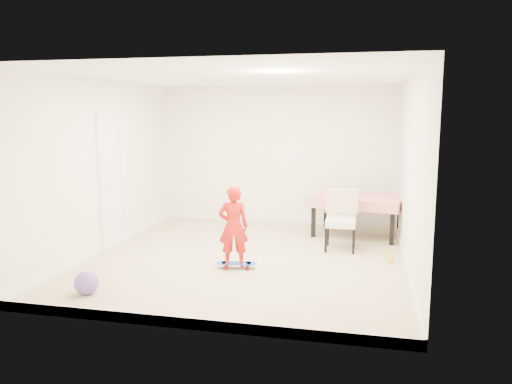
% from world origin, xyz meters
% --- Properties ---
extents(ground, '(5.00, 5.00, 0.00)m').
position_xyz_m(ground, '(0.00, 0.00, 0.00)').
color(ground, tan).
rests_on(ground, ground).
extents(ceiling, '(4.50, 5.00, 0.04)m').
position_xyz_m(ceiling, '(0.00, 0.00, 2.58)').
color(ceiling, white).
rests_on(ceiling, wall_back).
extents(wall_back, '(4.50, 0.04, 2.60)m').
position_xyz_m(wall_back, '(0.00, 2.48, 1.30)').
color(wall_back, white).
rests_on(wall_back, ground).
extents(wall_front, '(4.50, 0.04, 2.60)m').
position_xyz_m(wall_front, '(0.00, -2.48, 1.30)').
color(wall_front, white).
rests_on(wall_front, ground).
extents(wall_left, '(0.04, 5.00, 2.60)m').
position_xyz_m(wall_left, '(-2.23, 0.00, 1.30)').
color(wall_left, white).
rests_on(wall_left, ground).
extents(wall_right, '(0.04, 5.00, 2.60)m').
position_xyz_m(wall_right, '(2.23, 0.00, 1.30)').
color(wall_right, white).
rests_on(wall_right, ground).
extents(door, '(0.11, 0.94, 2.11)m').
position_xyz_m(door, '(-2.22, 0.30, 1.02)').
color(door, white).
rests_on(door, ground).
extents(baseboard_back, '(4.50, 0.02, 0.12)m').
position_xyz_m(baseboard_back, '(0.00, 2.49, 0.06)').
color(baseboard_back, white).
rests_on(baseboard_back, ground).
extents(baseboard_front, '(4.50, 0.02, 0.12)m').
position_xyz_m(baseboard_front, '(0.00, -2.49, 0.06)').
color(baseboard_front, white).
rests_on(baseboard_front, ground).
extents(baseboard_left, '(0.02, 5.00, 0.12)m').
position_xyz_m(baseboard_left, '(-2.24, 0.00, 0.06)').
color(baseboard_left, white).
rests_on(baseboard_left, ground).
extents(baseboard_right, '(0.02, 5.00, 0.12)m').
position_xyz_m(baseboard_right, '(2.24, 0.00, 0.06)').
color(baseboard_right, white).
rests_on(baseboard_right, ground).
extents(dining_table, '(1.66, 1.23, 0.70)m').
position_xyz_m(dining_table, '(1.54, 1.71, 0.35)').
color(dining_table, red).
rests_on(dining_table, ground).
extents(dining_chair, '(0.51, 0.59, 0.93)m').
position_xyz_m(dining_chair, '(1.32, 0.74, 0.47)').
color(dining_chair, beige).
rests_on(dining_chair, ground).
extents(skateboard, '(0.57, 0.28, 0.08)m').
position_xyz_m(skateboard, '(-0.01, -0.51, 0.04)').
color(skateboard, blue).
rests_on(skateboard, ground).
extents(child, '(0.46, 0.37, 1.11)m').
position_xyz_m(child, '(-0.05, -0.54, 0.55)').
color(child, red).
rests_on(child, ground).
extents(balloon, '(0.28, 0.28, 0.28)m').
position_xyz_m(balloon, '(-1.47, -1.85, 0.14)').
color(balloon, '#6B49AF').
rests_on(balloon, ground).
extents(foam_toy, '(0.09, 0.40, 0.06)m').
position_xyz_m(foam_toy, '(2.04, 0.37, 0.03)').
color(foam_toy, gold).
rests_on(foam_toy, ground).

